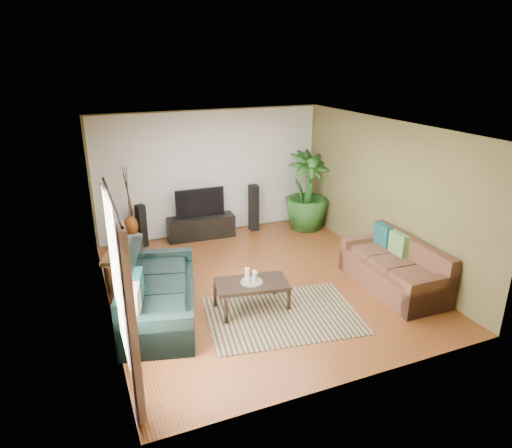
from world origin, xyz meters
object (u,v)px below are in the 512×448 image
sofa_left (160,289)px  coffee_table (252,295)px  pedestal (133,240)px  speaker_left (142,226)px  tv_stand (201,227)px  side_table (119,271)px  sofa_right (393,265)px  speaker_right (254,208)px  television (200,203)px  vase (131,226)px  potted_plant (307,191)px

sofa_left → coffee_table: 1.41m
pedestal → speaker_left: bearing=0.0°
tv_stand → side_table: 2.48m
sofa_right → coffee_table: 2.49m
speaker_left → speaker_right: (2.49, 0.00, 0.07)m
television → pedestal: size_ratio=3.22×
television → side_table: bearing=-140.3°
vase → speaker_left: bearing=0.0°
coffee_table → speaker_right: speaker_right is taller
potted_plant → sofa_left: bearing=-147.4°
tv_stand → pedestal: bearing=-176.7°
pedestal → speaker_right: bearing=0.0°
vase → side_table: 1.66m
speaker_right → potted_plant: potted_plant is taller
pedestal → side_table: side_table is taller
speaker_left → potted_plant: 3.68m
sofa_left → speaker_left: bearing=10.6°
sofa_right → vase: (-3.83, 3.47, 0.05)m
television → sofa_right: bearing=-55.6°
side_table → television: bearing=39.7°
sofa_left → tv_stand: size_ratio=1.61×
tv_stand → vase: 1.48m
sofa_right → speaker_right: speaker_right is taller
speaker_left → tv_stand: bearing=-19.5°
television → pedestal: (-1.46, 0.00, -0.63)m
tv_stand → speaker_right: 1.27m
sofa_right → potted_plant: (0.01, 3.11, 0.46)m
sofa_left → television: bearing=-12.7°
sofa_right → speaker_left: size_ratio=2.18×
potted_plant → side_table: size_ratio=3.34×
sofa_left → speaker_left: speaker_left is taller
side_table → pedestal: bearing=74.2°
coffee_table → tv_stand: bearing=98.2°
speaker_right → speaker_left: bearing=-178.6°
coffee_table → speaker_left: bearing=119.9°
vase → side_table: bearing=-105.8°
speaker_left → speaker_right: bearing=-19.5°
potted_plant → vase: bearing=174.7°
sofa_left → potted_plant: size_ratio=1.32×
sofa_left → tv_stand: (1.45, 2.81, -0.18)m
vase → sofa_left: bearing=-89.7°
sofa_right → sofa_left: bearing=-98.3°
tv_stand → speaker_left: 1.27m
sofa_right → tv_stand: (-2.37, 3.47, -0.18)m
speaker_left → potted_plant: bearing=-25.1°
television → sofa_left: bearing=-117.2°
speaker_right → sofa_left: bearing=-132.3°
sofa_right → potted_plant: bearing=-178.8°
television → side_table: (-1.91, -1.58, -0.53)m
television → tv_stand: bearing=0.0°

